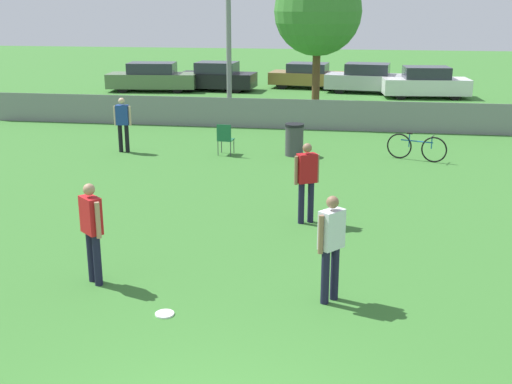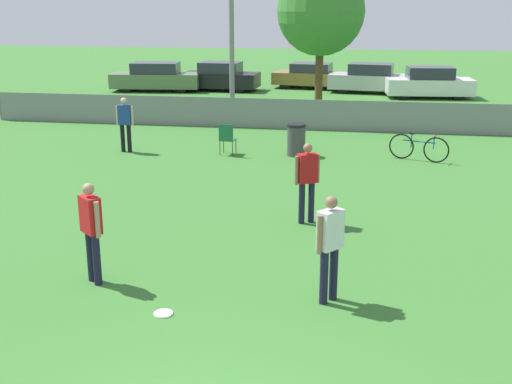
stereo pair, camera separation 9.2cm
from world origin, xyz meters
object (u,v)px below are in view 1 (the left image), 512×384
at_px(player_thrower_red, 92,227).
at_px(frisbee_disc, 165,314).
at_px(parked_car_tan, 308,76).
at_px(tree_near_pole, 318,12).
at_px(bicycle_sideline, 416,147).
at_px(parked_car_olive, 152,77).
at_px(parked_car_silver, 367,79).
at_px(player_defender_red, 307,178).
at_px(folding_chair_sideline, 225,137).
at_px(parked_car_white, 426,83).
at_px(player_receiver_white, 331,242).
at_px(trash_bin, 294,140).
at_px(spectator_in_blue, 123,121).
at_px(parked_car_dark, 217,77).

height_order(player_thrower_red, frisbee_disc, player_thrower_red).
bearing_deg(parked_car_tan, tree_near_pole, -77.15).
bearing_deg(bicycle_sideline, parked_car_olive, 152.04).
xyz_separation_m(player_thrower_red, parked_car_silver, (4.60, 24.38, -0.27)).
bearing_deg(player_defender_red, frisbee_disc, -139.60).
bearing_deg(frisbee_disc, parked_car_tan, 90.04).
bearing_deg(folding_chair_sideline, frisbee_disc, 100.37).
relative_size(tree_near_pole, parked_car_tan, 1.42).
xyz_separation_m(player_defender_red, frisbee_disc, (-1.73, -4.50, -0.98)).
bearing_deg(parked_car_white, tree_near_pole, -137.50).
relative_size(player_receiver_white, parked_car_white, 0.40).
distance_m(trash_bin, parked_car_silver, 14.82).
relative_size(player_receiver_white, folding_chair_sideline, 1.78).
relative_size(player_defender_red, frisbee_disc, 5.93).
xyz_separation_m(spectator_in_blue, trash_bin, (5.27, 0.36, -0.48)).
distance_m(player_thrower_red, frisbee_disc, 1.98).
xyz_separation_m(trash_bin, parked_car_silver, (2.27, 14.64, 0.23)).
relative_size(frisbee_disc, trash_bin, 0.30).
bearing_deg(parked_car_tan, spectator_in_blue, -98.96).
xyz_separation_m(tree_near_pole, frisbee_disc, (-0.97, -18.48, -4.10)).
xyz_separation_m(parked_car_olive, parked_car_silver, (11.08, 1.11, 0.01)).
relative_size(tree_near_pole, spectator_in_blue, 3.50).
bearing_deg(folding_chair_sideline, bicycle_sideline, -174.25).
bearing_deg(bicycle_sideline, trash_bin, -161.56).
height_order(folding_chair_sideline, parked_car_olive, parked_car_olive).
height_order(player_defender_red, parked_car_silver, player_defender_red).
relative_size(player_receiver_white, parked_car_olive, 0.36).
bearing_deg(folding_chair_sideline, parked_car_tan, -90.51).
height_order(bicycle_sideline, parked_car_silver, parked_car_silver).
bearing_deg(spectator_in_blue, bicycle_sideline, 177.05).
xyz_separation_m(tree_near_pole, trash_bin, (-0.10, -7.82, -3.63)).
bearing_deg(player_receiver_white, player_defender_red, 49.77).
relative_size(parked_car_tan, parked_car_silver, 0.96).
bearing_deg(player_thrower_red, parked_car_dark, 138.04).
xyz_separation_m(player_defender_red, spectator_in_blue, (-6.14, 5.79, -0.02)).
relative_size(player_receiver_white, frisbee_disc, 5.93).
xyz_separation_m(frisbee_disc, parked_car_dark, (-4.66, 24.99, 0.69)).
bearing_deg(spectator_in_blue, player_thrower_red, 102.63).
distance_m(parked_car_dark, parked_car_silver, 7.80).
bearing_deg(parked_car_olive, folding_chair_sideline, -70.11).
xyz_separation_m(player_receiver_white, frisbee_disc, (-2.41, -0.85, -0.98)).
bearing_deg(parked_car_silver, parked_car_dark, -170.84).
xyz_separation_m(player_receiver_white, parked_car_silver, (0.73, 24.45, -0.27)).
height_order(bicycle_sideline, parked_car_white, parked_car_white).
height_order(tree_near_pole, bicycle_sideline, tree_near_pole).
relative_size(tree_near_pole, player_defender_red, 3.44).
bearing_deg(parked_car_olive, player_thrower_red, -80.51).
bearing_deg(parked_car_tan, bicycle_sideline, -68.38).
bearing_deg(player_receiver_white, parked_car_silver, 37.62).
bearing_deg(parked_car_white, parked_car_tan, 150.13).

